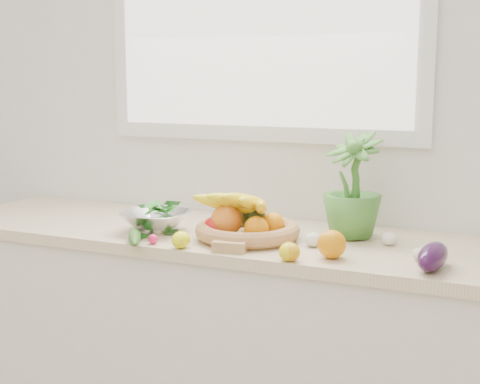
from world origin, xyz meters
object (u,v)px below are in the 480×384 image
at_px(potted_herb, 353,184).
at_px(fruit_basket, 247,224).
at_px(eggplant, 433,256).
at_px(colander_with_spinach, 156,215).
at_px(cucumber, 134,237).
at_px(apple, 214,228).

relative_size(potted_herb, fruit_basket, 0.80).
distance_m(eggplant, colander_with_spinach, 0.98).
bearing_deg(eggplant, cucumber, -175.38).
bearing_deg(cucumber, potted_herb, 29.57).
bearing_deg(cucumber, fruit_basket, 31.55).
xyz_separation_m(cucumber, fruit_basket, (0.32, 0.20, 0.03)).
bearing_deg(potted_herb, cucumber, -150.43).
distance_m(eggplant, potted_herb, 0.45).
distance_m(apple, eggplant, 0.74).
bearing_deg(potted_herb, colander_with_spinach, -163.27).
xyz_separation_m(apple, colander_with_spinach, (-0.24, 0.01, 0.02)).
xyz_separation_m(apple, potted_herb, (0.42, 0.21, 0.15)).
height_order(cucumber, colander_with_spinach, colander_with_spinach).
bearing_deg(fruit_basket, potted_herb, 27.50).
xyz_separation_m(cucumber, potted_herb, (0.64, 0.37, 0.17)).
xyz_separation_m(potted_herb, fruit_basket, (-0.32, -0.17, -0.13)).
distance_m(potted_herb, colander_with_spinach, 0.70).
bearing_deg(colander_with_spinach, fruit_basket, 5.20).
bearing_deg(eggplant, colander_with_spinach, 174.69).
bearing_deg(eggplant, fruit_basket, 169.21).
height_order(cucumber, potted_herb, potted_herb).
xyz_separation_m(eggplant, cucumber, (-0.96, -0.08, -0.02)).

